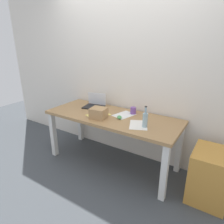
% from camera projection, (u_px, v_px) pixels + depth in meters
% --- Properties ---
extents(ground_plane, '(8.00, 8.00, 0.00)m').
position_uv_depth(ground_plane, '(112.00, 162.00, 2.94)').
color(ground_plane, '#42474C').
extents(back_wall, '(5.20, 0.08, 2.60)m').
position_uv_depth(back_wall, '(128.00, 71.00, 2.84)').
color(back_wall, silver).
rests_on(back_wall, ground).
extents(desk, '(1.86, 0.74, 0.75)m').
position_uv_depth(desk, '(112.00, 122.00, 2.72)').
color(desk, '#A37A4C').
rests_on(desk, ground).
extents(laptop_left, '(0.34, 0.30, 0.20)m').
position_uv_depth(laptop_left, '(95.00, 104.00, 3.02)').
color(laptop_left, black).
rests_on(laptop_left, desk).
extents(beer_bottle, '(0.06, 0.06, 0.26)m').
position_uv_depth(beer_bottle, '(145.00, 119.00, 2.29)').
color(beer_bottle, '#99B7C1').
rests_on(beer_bottle, desk).
extents(computer_mouse, '(0.10, 0.12, 0.03)m').
position_uv_depth(computer_mouse, '(119.00, 117.00, 2.58)').
color(computer_mouse, '#4C9E56').
rests_on(computer_mouse, desk).
extents(cardboard_box, '(0.23, 0.22, 0.14)m').
position_uv_depth(cardboard_box, '(99.00, 113.00, 2.58)').
color(cardboard_box, tan).
rests_on(cardboard_box, desk).
extents(coffee_mug, '(0.08, 0.08, 0.09)m').
position_uv_depth(coffee_mug, '(133.00, 111.00, 2.73)').
color(coffee_mug, '#724799').
rests_on(coffee_mug, desk).
extents(paper_sheet_near_back, '(0.28, 0.34, 0.00)m').
position_uv_depth(paper_sheet_near_back, '(124.00, 115.00, 2.70)').
color(paper_sheet_near_back, white).
rests_on(paper_sheet_near_back, desk).
extents(paper_yellow_folder, '(0.30, 0.35, 0.00)m').
position_uv_depth(paper_yellow_folder, '(98.00, 115.00, 2.70)').
color(paper_yellow_folder, '#F4E06B').
rests_on(paper_yellow_folder, desk).
extents(paper_sheet_front_right, '(0.31, 0.36, 0.00)m').
position_uv_depth(paper_sheet_front_right, '(138.00, 125.00, 2.38)').
color(paper_sheet_front_right, white).
rests_on(paper_sheet_front_right, desk).
extents(filing_cabinet, '(0.40, 0.48, 0.59)m').
position_uv_depth(filing_cabinet, '(210.00, 176.00, 2.18)').
color(filing_cabinet, '#C68938').
rests_on(filing_cabinet, ground).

